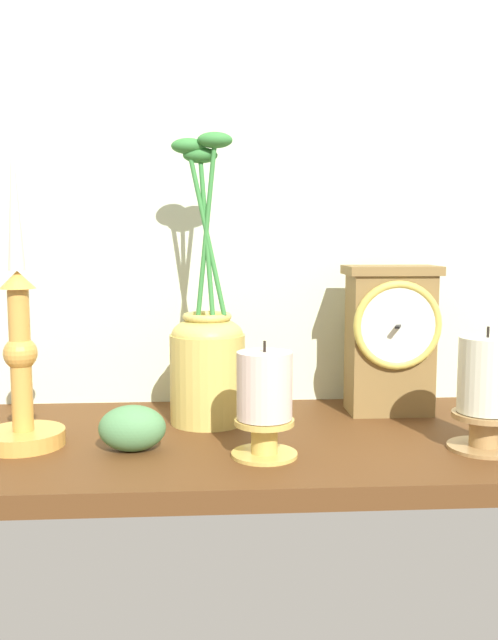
# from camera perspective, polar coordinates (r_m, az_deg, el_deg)

# --- Properties ---
(ground_plane) EXTENTS (1.00, 0.36, 0.02)m
(ground_plane) POSITION_cam_1_polar(r_m,az_deg,el_deg) (0.85, 4.90, -10.24)
(ground_plane) COLOR #533117
(back_wall) EXTENTS (1.20, 0.02, 0.65)m
(back_wall) POSITION_cam_1_polar(r_m,az_deg,el_deg) (1.00, 3.48, 11.98)
(back_wall) COLOR beige
(back_wall) RESTS_ON ground_plane
(mantel_clock) EXTENTS (0.12, 0.10, 0.20)m
(mantel_clock) POSITION_cam_1_polar(r_m,az_deg,el_deg) (0.93, 11.74, -1.43)
(mantel_clock) COLOR olive
(mantel_clock) RESTS_ON ground_plane
(candlestick_tall_left) EXTENTS (0.09, 0.09, 0.35)m
(candlestick_tall_left) POSITION_cam_1_polar(r_m,az_deg,el_deg) (0.81, -18.52, -3.51)
(candlestick_tall_left) COLOR gold
(candlestick_tall_left) RESTS_ON ground_plane
(brass_vase_jar) EXTENTS (0.10, 0.10, 0.37)m
(brass_vase_jar) POSITION_cam_1_polar(r_m,az_deg,el_deg) (0.87, -3.51, -2.84)
(brass_vase_jar) COLOR tan
(brass_vase_jar) RESTS_ON ground_plane
(pillar_candle_front) EXTENTS (0.08, 0.08, 0.14)m
(pillar_candle_front) POSITION_cam_1_polar(r_m,az_deg,el_deg) (0.81, 19.15, -5.64)
(pillar_candle_front) COLOR #A37D49
(pillar_candle_front) RESTS_ON ground_plane
(pillar_candle_near_clock) EXTENTS (0.07, 0.07, 0.13)m
(pillar_candle_near_clock) POSITION_cam_1_polar(r_m,az_deg,el_deg) (0.74, 1.30, -6.73)
(pillar_candle_near_clock) COLOR gold
(pillar_candle_near_clock) RESTS_ON ground_plane
(ivy_sprig) EXTENTS (0.07, 0.05, 0.05)m
(ivy_sprig) POSITION_cam_1_polar(r_m,az_deg,el_deg) (0.78, -9.73, -8.90)
(ivy_sprig) COLOR #4F8650
(ivy_sprig) RESTS_ON ground_plane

